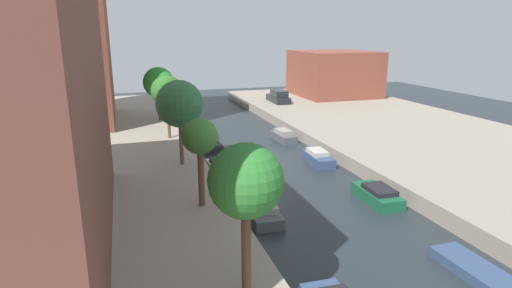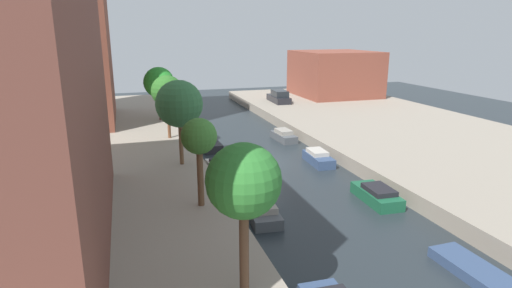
{
  "view_description": "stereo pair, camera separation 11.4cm",
  "coord_description": "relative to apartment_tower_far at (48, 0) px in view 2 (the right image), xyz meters",
  "views": [
    {
      "loc": [
        -10.05,
        -28.88,
        9.71
      ],
      "look_at": [
        -0.18,
        2.07,
        0.93
      ],
      "focal_mm": 29.43,
      "sensor_mm": 36.0,
      "label": 1
    },
    {
      "loc": [
        -9.95,
        -28.92,
        9.71
      ],
      "look_at": [
        -0.18,
        2.07,
        0.93
      ],
      "focal_mm": 29.43,
      "sensor_mm": 36.0,
      "label": 2
    }
  ],
  "objects": [
    {
      "name": "parked_car",
      "position": [
        24.65,
        4.83,
        -10.8
      ],
      "size": [
        2.01,
        4.85,
        1.52
      ],
      "color": "black",
      "rests_on": "quay_right"
    },
    {
      "name": "street_tree_2",
      "position": [
        9.41,
        -17.18,
        -7.32
      ],
      "size": [
        3.1,
        3.1,
        5.67
      ],
      "color": "brown",
      "rests_on": "quay_left"
    },
    {
      "name": "street_tree_3",
      "position": [
        9.41,
        -9.62,
        -7.51
      ],
      "size": [
        2.61,
        2.61,
        5.25
      ],
      "color": "brown",
      "rests_on": "quay_left"
    },
    {
      "name": "street_tree_0",
      "position": [
        9.41,
        -32.57,
        -7.32
      ],
      "size": [
        2.44,
        2.44,
        5.38
      ],
      "color": "brown",
      "rests_on": "quay_left"
    },
    {
      "name": "moored_boat_right_1",
      "position": [
        19.71,
        -24.76,
        -12.01
      ],
      "size": [
        1.72,
        3.67,
        0.96
      ],
      "color": "#195638",
      "rests_on": "ground_plane"
    },
    {
      "name": "ground_plane",
      "position": [
        16.0,
        -15.59,
        -12.42
      ],
      "size": [
        84.0,
        84.0,
        0.0
      ],
      "primitive_type": "plane",
      "color": "#232B30"
    },
    {
      "name": "moored_boat_right_3",
      "position": [
        19.66,
        -9.76,
        -11.99
      ],
      "size": [
        1.52,
        3.4,
        1.01
      ],
      "color": "#4C5156",
      "rests_on": "ground_plane"
    },
    {
      "name": "moored_boat_left_2",
      "position": [
        12.19,
        -17.11,
        -12.04
      ],
      "size": [
        1.81,
        3.63,
        0.86
      ],
      "color": "beige",
      "rests_on": "ground_plane"
    },
    {
      "name": "quay_left",
      "position": [
        1.0,
        -15.59,
        -11.92
      ],
      "size": [
        20.0,
        64.0,
        1.0
      ],
      "primitive_type": "cube",
      "color": "gray",
      "rests_on": "ground_plane"
    },
    {
      "name": "moored_boat_right_2",
      "position": [
        19.65,
        -17.03,
        -11.99
      ],
      "size": [
        1.52,
        3.42,
        1.0
      ],
      "color": "#33476B",
      "rests_on": "ground_plane"
    },
    {
      "name": "apartment_tower_far",
      "position": [
        0.0,
        0.0,
        0.0
      ],
      "size": [
        10.0,
        12.63,
        22.85
      ],
      "primitive_type": "cube",
      "color": "brown",
      "rests_on": "quay_left"
    },
    {
      "name": "moored_boat_left_1",
      "position": [
        12.58,
        -24.77,
        -12.04
      ],
      "size": [
        1.77,
        3.81,
        0.91
      ],
      "color": "#4C5156",
      "rests_on": "ground_plane"
    },
    {
      "name": "street_tree_4",
      "position": [
        9.41,
        -1.75,
        -7.68
      ],
      "size": [
        3.04,
        3.04,
        5.29
      ],
      "color": "brown",
      "rests_on": "quay_left"
    },
    {
      "name": "street_tree_1",
      "position": [
        9.41,
        -24.46,
        -7.86
      ],
      "size": [
        1.82,
        1.82,
        4.58
      ],
      "color": "brown",
      "rests_on": "quay_left"
    },
    {
      "name": "moored_boat_right_0",
      "position": [
        19.16,
        -32.79,
        -12.2
      ],
      "size": [
        1.54,
        4.0,
        0.45
      ],
      "color": "#33476B",
      "rests_on": "ground_plane"
    },
    {
      "name": "low_block_right",
      "position": [
        34.0,
        8.03,
        -8.4
      ],
      "size": [
        10.0,
        10.43,
        6.05
      ],
      "primitive_type": "cube",
      "color": "brown",
      "rests_on": "quay_right"
    },
    {
      "name": "moored_boat_left_3",
      "position": [
        12.61,
        -10.45,
        -12.08
      ],
      "size": [
        1.61,
        3.91,
        0.69
      ],
      "color": "#232328",
      "rests_on": "ground_plane"
    },
    {
      "name": "quay_right",
      "position": [
        31.0,
        -15.59,
        -11.92
      ],
      "size": [
        20.0,
        64.0,
        1.0
      ],
      "primitive_type": "cube",
      "color": "gray",
      "rests_on": "ground_plane"
    }
  ]
}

